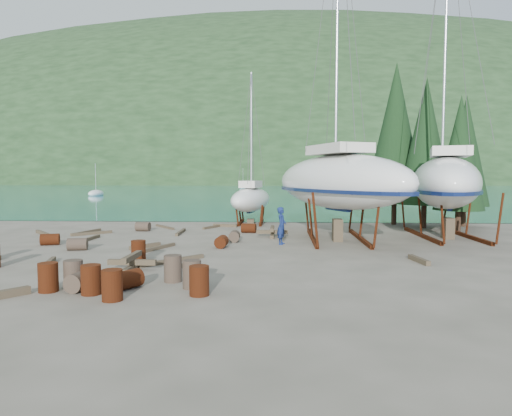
# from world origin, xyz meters

# --- Properties ---
(ground) EXTENTS (600.00, 600.00, 0.00)m
(ground) POSITION_xyz_m (0.00, 0.00, 0.00)
(ground) COLOR #595346
(ground) RESTS_ON ground
(bay_water) EXTENTS (700.00, 700.00, 0.00)m
(bay_water) POSITION_xyz_m (0.00, 315.00, 0.01)
(bay_water) COLOR #197481
(bay_water) RESTS_ON ground
(far_hill) EXTENTS (800.00, 360.00, 110.00)m
(far_hill) POSITION_xyz_m (0.00, 320.00, 0.00)
(far_hill) COLOR black
(far_hill) RESTS_ON ground
(far_house_left) EXTENTS (6.60, 5.60, 5.60)m
(far_house_left) POSITION_xyz_m (-60.00, 190.00, 2.92)
(far_house_left) COLOR beige
(far_house_left) RESTS_ON ground
(far_house_center) EXTENTS (6.60, 5.60, 5.60)m
(far_house_center) POSITION_xyz_m (-20.00, 190.00, 2.92)
(far_house_center) COLOR beige
(far_house_center) RESTS_ON ground
(far_house_right) EXTENTS (6.60, 5.60, 5.60)m
(far_house_right) POSITION_xyz_m (30.00, 190.00, 2.92)
(far_house_right) COLOR beige
(far_house_right) RESTS_ON ground
(cypress_near_right) EXTENTS (3.60, 3.60, 10.00)m
(cypress_near_right) POSITION_xyz_m (12.50, 12.00, 5.79)
(cypress_near_right) COLOR black
(cypress_near_right) RESTS_ON ground
(cypress_mid_right) EXTENTS (3.06, 3.06, 8.50)m
(cypress_mid_right) POSITION_xyz_m (14.00, 10.00, 4.92)
(cypress_mid_right) COLOR black
(cypress_mid_right) RESTS_ON ground
(cypress_back_left) EXTENTS (4.14, 4.14, 11.50)m
(cypress_back_left) POSITION_xyz_m (11.00, 14.00, 6.66)
(cypress_back_left) COLOR black
(cypress_back_left) RESTS_ON ground
(cypress_far_right) EXTENTS (3.24, 3.24, 9.00)m
(cypress_far_right) POSITION_xyz_m (15.50, 13.00, 5.21)
(cypress_far_right) COLOR black
(cypress_far_right) RESTS_ON ground
(moored_boat_left) EXTENTS (2.00, 5.00, 6.05)m
(moored_boat_left) POSITION_xyz_m (-30.00, 60.00, 0.39)
(moored_boat_left) COLOR white
(moored_boat_left) RESTS_ON ground
(moored_boat_mid) EXTENTS (2.00, 5.00, 6.05)m
(moored_boat_mid) POSITION_xyz_m (10.00, 80.00, 0.39)
(moored_boat_mid) COLOR white
(moored_boat_mid) RESTS_ON ground
(moored_boat_far) EXTENTS (2.00, 5.00, 6.05)m
(moored_boat_far) POSITION_xyz_m (-8.00, 110.00, 0.39)
(moored_boat_far) COLOR white
(moored_boat_far) RESTS_ON ground
(large_sailboat_near) EXTENTS (8.34, 13.13, 19.98)m
(large_sailboat_near) POSITION_xyz_m (5.92, 5.91, 3.21)
(large_sailboat_near) COLOR white
(large_sailboat_near) RESTS_ON ground
(large_sailboat_far) EXTENTS (6.78, 12.72, 19.31)m
(large_sailboat_far) POSITION_xyz_m (12.17, 7.19, 3.15)
(large_sailboat_far) COLOR white
(large_sailboat_far) RESTS_ON ground
(small_sailboat_shore) EXTENTS (3.61, 7.18, 11.00)m
(small_sailboat_shore) POSITION_xyz_m (0.69, 13.98, 1.82)
(small_sailboat_shore) COLOR white
(small_sailboat_shore) RESTS_ON ground
(worker) EXTENTS (0.60, 0.78, 1.91)m
(worker) POSITION_xyz_m (2.92, 3.97, 0.96)
(worker) COLOR navy
(worker) RESTS_ON ground
(drum_1) EXTENTS (0.69, 0.95, 0.58)m
(drum_1) POSITION_xyz_m (-3.21, -5.83, 0.29)
(drum_1) COLOR #2D2823
(drum_1) RESTS_ON ground
(drum_2) EXTENTS (1.02, 0.82, 0.58)m
(drum_2) POSITION_xyz_m (-8.78, 3.07, 0.29)
(drum_2) COLOR #53260E
(drum_2) RESTS_ON ground
(drum_3) EXTENTS (0.58, 0.58, 0.88)m
(drum_3) POSITION_xyz_m (-1.81, -6.87, 0.44)
(drum_3) COLOR #53260E
(drum_3) RESTS_ON ground
(drum_4) EXTENTS (0.95, 0.69, 0.58)m
(drum_4) POSITION_xyz_m (0.91, 8.62, 0.29)
(drum_4) COLOR #53260E
(drum_4) RESTS_ON ground
(drum_5) EXTENTS (0.58, 0.58, 0.88)m
(drum_5) POSITION_xyz_m (-0.67, -4.50, 0.44)
(drum_5) COLOR #2D2823
(drum_5) RESTS_ON ground
(drum_6) EXTENTS (0.62, 0.90, 0.58)m
(drum_6) POSITION_xyz_m (-0.01, 2.73, 0.29)
(drum_6) COLOR #53260E
(drum_6) RESTS_ON ground
(drum_7) EXTENTS (0.58, 0.58, 0.88)m
(drum_7) POSITION_xyz_m (0.52, -6.19, 0.44)
(drum_7) COLOR #53260E
(drum_7) RESTS_ON ground
(drum_9) EXTENTS (0.94, 0.68, 0.58)m
(drum_9) POSITION_xyz_m (-5.86, 9.11, 0.29)
(drum_9) COLOR #2D2823
(drum_9) RESTS_ON ground
(drum_10) EXTENTS (0.58, 0.58, 0.88)m
(drum_10) POSITION_xyz_m (-2.69, -6.24, 0.44)
(drum_10) COLOR #53260E
(drum_10) RESTS_ON ground
(drum_11) EXTENTS (0.60, 0.89, 0.58)m
(drum_11) POSITION_xyz_m (0.41, 4.78, 0.29)
(drum_11) COLOR #2D2823
(drum_11) RESTS_ON ground
(drum_12) EXTENTS (0.95, 1.05, 0.58)m
(drum_12) POSITION_xyz_m (-1.84, -5.52, 0.29)
(drum_12) COLOR #53260E
(drum_12) RESTS_ON ground
(drum_13) EXTENTS (0.58, 0.58, 0.88)m
(drum_13) POSITION_xyz_m (-4.10, -6.01, 0.44)
(drum_13) COLOR #53260E
(drum_13) RESTS_ON ground
(drum_14) EXTENTS (0.58, 0.58, 0.88)m
(drum_14) POSITION_xyz_m (-2.89, -1.13, 0.44)
(drum_14) COLOR #53260E
(drum_14) RESTS_ON ground
(drum_15) EXTENTS (0.99, 0.76, 0.58)m
(drum_15) POSITION_xyz_m (-6.67, 1.57, 0.29)
(drum_15) COLOR #2D2823
(drum_15) RESTS_ON ground
(drum_16) EXTENTS (0.58, 0.58, 0.88)m
(drum_16) POSITION_xyz_m (-3.55, -5.54, 0.44)
(drum_16) COLOR #2D2823
(drum_16) RESTS_ON ground
(drum_17) EXTENTS (0.58, 0.58, 0.88)m
(drum_17) POSITION_xyz_m (0.14, -5.34, 0.44)
(drum_17) COLOR #2D2823
(drum_17) RESTS_ON ground
(timber_0) EXTENTS (1.82, 2.25, 0.14)m
(timber_0) POSITION_xyz_m (-4.94, 10.92, 0.07)
(timber_0) COLOR brown
(timber_0) RESTS_ON ground
(timber_1) EXTENTS (0.45, 1.65, 0.19)m
(timber_1) POSITION_xyz_m (8.48, -0.59, 0.10)
(timber_1) COLOR brown
(timber_1) RESTS_ON ground
(timber_2) EXTENTS (1.72, 1.87, 0.19)m
(timber_2) POSITION_xyz_m (-11.36, 7.11, 0.09)
(timber_2) COLOR brown
(timber_2) RESTS_ON ground
(timber_4) EXTENTS (0.23, 1.76, 0.17)m
(timber_4) POSITION_xyz_m (-7.50, 5.17, 0.09)
(timber_4) COLOR brown
(timber_4) RESTS_ON ground
(timber_5) EXTENTS (2.17, 2.42, 0.16)m
(timber_5) POSITION_xyz_m (-1.47, -1.21, 0.08)
(timber_5) COLOR brown
(timber_5) RESTS_ON ground
(timber_6) EXTENTS (1.72, 0.66, 0.19)m
(timber_6) POSITION_xyz_m (-0.98, 11.85, 0.10)
(timber_6) COLOR brown
(timber_6) RESTS_ON ground
(timber_7) EXTENTS (1.61, 1.03, 0.17)m
(timber_7) POSITION_xyz_m (-0.86, -2.23, 0.09)
(timber_7) COLOR brown
(timber_7) RESTS_ON ground
(timber_8) EXTENTS (1.18, 1.52, 0.19)m
(timber_8) POSITION_xyz_m (-3.69, 2.42, 0.09)
(timber_8) COLOR brown
(timber_8) RESTS_ON ground
(timber_9) EXTENTS (1.21, 2.42, 0.15)m
(timber_9) POSITION_xyz_m (-1.64, 11.29, 0.08)
(timber_9) COLOR brown
(timber_9) RESTS_ON ground
(timber_10) EXTENTS (0.31, 2.85, 0.16)m
(timber_10) POSITION_xyz_m (-3.22, 8.09, 0.08)
(timber_10) COLOR brown
(timber_10) RESTS_ON ground
(timber_11) EXTENTS (1.10, 2.57, 0.15)m
(timber_11) POSITION_xyz_m (-2.95, 1.99, 0.08)
(timber_11) COLOR brown
(timber_11) RESTS_ON ground
(timber_12) EXTENTS (0.78, 2.15, 0.17)m
(timber_12) POSITION_xyz_m (-6.18, -2.05, 0.08)
(timber_12) COLOR brown
(timber_12) RESTS_ON ground
(timber_15) EXTENTS (0.77, 2.75, 0.15)m
(timber_15) POSITION_xyz_m (-9.00, 7.87, 0.07)
(timber_15) COLOR brown
(timber_15) RESTS_ON ground
(timber_17) EXTENTS (1.84, 1.82, 0.16)m
(timber_17) POSITION_xyz_m (-8.37, 7.25, 0.08)
(timber_17) COLOR brown
(timber_17) RESTS_ON ground
(timber_pile_fore) EXTENTS (1.80, 1.80, 0.60)m
(timber_pile_fore) POSITION_xyz_m (-2.62, -2.77, 0.30)
(timber_pile_fore) COLOR brown
(timber_pile_fore) RESTS_ON ground
(timber_pile_aft) EXTENTS (1.80, 1.80, 0.60)m
(timber_pile_aft) POSITION_xyz_m (2.39, 6.69, 0.30)
(timber_pile_aft) COLOR brown
(timber_pile_aft) RESTS_ON ground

